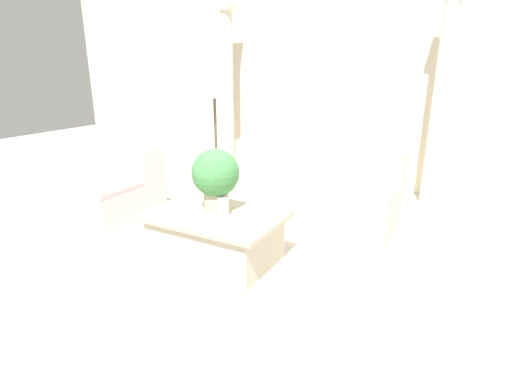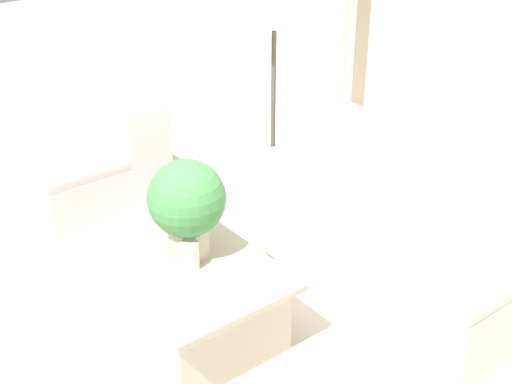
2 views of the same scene
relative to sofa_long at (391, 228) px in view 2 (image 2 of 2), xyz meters
name	(u,v)px [view 2 (image 2 of 2)]	position (x,y,z in m)	size (l,w,h in m)	color
ground_plane	(231,302)	(-0.37, -0.95, -0.34)	(16.00, 16.00, 0.00)	#BCB2A3
sofa_long	(391,228)	(0.00, 0.00, 0.00)	(1.95, 0.92, 0.83)	beige
loveseat	(84,156)	(-2.07, -1.04, 0.01)	(1.18, 0.92, 0.83)	silver
coffee_table	(184,294)	(-0.35, -1.29, -0.11)	(1.17, 0.80, 0.45)	beige
potted_plant	(187,203)	(-0.38, -1.22, 0.43)	(0.42, 0.42, 0.56)	#B2A893
pillar_candle	(190,256)	(-0.26, -1.29, 0.19)	(0.10, 0.10, 0.16)	silver
floor_lamp	(274,15)	(-1.29, 0.11, 1.03)	(0.43, 0.43, 1.58)	#4C473D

